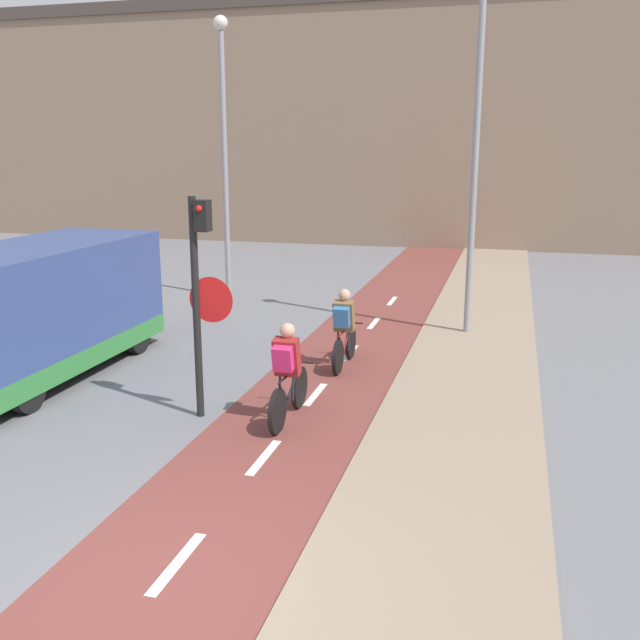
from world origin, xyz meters
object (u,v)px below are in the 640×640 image
street_lamp_sidewalk (477,126)px  van (39,312)px  cyclist_near (287,375)px  cyclist_far (344,330)px  street_lamp_far (224,132)px  traffic_light_pole (201,284)px

street_lamp_sidewalk → van: 9.14m
cyclist_near → cyclist_far: 2.81m
street_lamp_sidewalk → cyclist_far: bearing=-123.3°
street_lamp_far → cyclist_near: (4.27, -8.17, -3.61)m
street_lamp_far → van: size_ratio=1.38×
traffic_light_pole → street_lamp_far: size_ratio=0.46×
traffic_light_pole → street_lamp_far: 9.12m
cyclist_near → cyclist_far: cyclist_near is taller
street_lamp_far → street_lamp_sidewalk: 6.86m
street_lamp_far → cyclist_far: 7.85m
street_lamp_far → street_lamp_sidewalk: (6.46, -2.30, 0.02)m
street_lamp_far → cyclist_near: street_lamp_far is taller
van → cyclist_far: bearing=19.8°
traffic_light_pole → street_lamp_sidewalk: street_lamp_sidewalk is taller
street_lamp_far → street_lamp_sidewalk: bearing=-19.6°
cyclist_far → cyclist_near: bearing=-93.7°
traffic_light_pole → street_lamp_sidewalk: (3.44, 5.99, 2.32)m
traffic_light_pole → cyclist_far: size_ratio=1.98×
cyclist_far → traffic_light_pole: bearing=-116.1°
street_lamp_sidewalk → cyclist_far: size_ratio=4.33×
cyclist_near → van: 4.96m
street_lamp_sidewalk → van: street_lamp_sidewalk is taller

